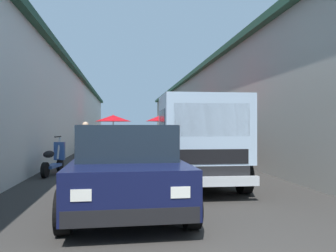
% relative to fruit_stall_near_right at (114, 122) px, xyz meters
% --- Properties ---
extents(ground, '(90.00, 90.00, 0.00)m').
position_rel_fruit_stall_near_right_xyz_m(ground, '(-6.25, -1.41, -1.74)').
color(ground, '#33302D').
extents(building_left_whitewash, '(49.80, 7.50, 4.59)m').
position_rel_fruit_stall_near_right_xyz_m(building_left_whitewash, '(-4.00, 5.53, 0.57)').
color(building_left_whitewash, silver).
rests_on(building_left_whitewash, ground).
extents(building_right_concrete, '(49.80, 7.50, 4.74)m').
position_rel_fruit_stall_near_right_xyz_m(building_right_concrete, '(-4.00, -8.35, 0.64)').
color(building_right_concrete, '#A39E93').
rests_on(building_right_concrete, ground).
extents(fruit_stall_near_right, '(2.28, 2.28, 2.25)m').
position_rel_fruit_stall_near_right_xyz_m(fruit_stall_near_right, '(0.00, 0.00, 0.00)').
color(fruit_stall_near_right, '#9E9EA3').
rests_on(fruit_stall_near_right, ground).
extents(fruit_stall_far_left, '(2.31, 2.31, 2.25)m').
position_rel_fruit_stall_near_right_xyz_m(fruit_stall_far_left, '(-5.29, -2.86, -0.03)').
color(fruit_stall_far_left, '#9E9EA3').
rests_on(fruit_stall_far_left, ground).
extents(fruit_stall_far_right, '(2.24, 2.24, 2.20)m').
position_rel_fruit_stall_near_right_xyz_m(fruit_stall_far_right, '(-10.92, -2.96, -0.17)').
color(fruit_stall_far_right, '#9E9EA3').
rests_on(fruit_stall_far_right, ground).
extents(hatchback_car, '(3.95, 2.01, 1.45)m').
position_rel_fruit_stall_near_right_xyz_m(hatchback_car, '(-16.24, -0.61, -1.00)').
color(hatchback_car, '#0F1438').
rests_on(hatchback_car, ground).
extents(delivery_truck, '(4.94, 2.01, 2.08)m').
position_rel_fruit_stall_near_right_xyz_m(delivery_truck, '(-14.50, -2.25, -0.70)').
color(delivery_truck, black).
rests_on(delivery_truck, ground).
extents(vendor_by_crates, '(0.22, 0.64, 1.60)m').
position_rel_fruit_stall_near_right_xyz_m(vendor_by_crates, '(-10.16, 0.70, -0.81)').
color(vendor_by_crates, '#232328').
rests_on(vendor_by_crates, ground).
extents(vendor_in_shade, '(0.58, 0.34, 1.51)m').
position_rel_fruit_stall_near_right_xyz_m(vendor_in_shade, '(-9.44, 0.43, -0.88)').
color(vendor_in_shade, '#232328').
rests_on(vendor_in_shade, ground).
extents(parked_scooter, '(1.69, 0.48, 1.14)m').
position_rel_fruit_stall_near_right_xyz_m(parked_scooter, '(-11.63, 1.49, -1.29)').
color(parked_scooter, black).
rests_on(parked_scooter, ground).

